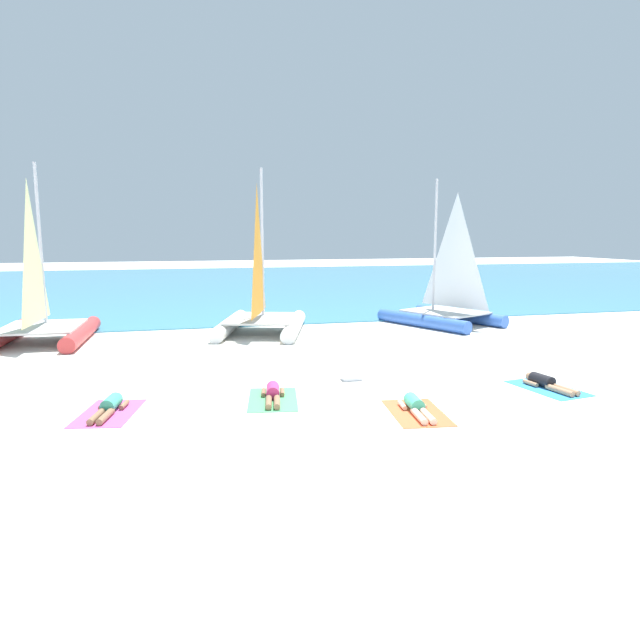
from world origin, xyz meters
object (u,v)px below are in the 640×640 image
Objects in this scene: sunbather_center_left at (273,393)px; sunbather_center_right at (416,406)px; sailboat_red at (41,317)px; sunbather_rightmost at (546,383)px; towel_rightmost at (548,388)px; sunbather_leftmost at (109,406)px; towel_center_right at (417,413)px; sailboat_white at (261,309)px; towel_leftmost at (109,413)px; towel_center_left at (273,399)px; sailboat_blue at (444,304)px; cooler_box at (352,373)px.

sunbather_center_left and sunbather_center_right have the same top height.
sailboat_red is 3.94× the size of sunbather_rightmost.
towel_rightmost is at bearing 2.78° from sunbather_center_left.
towel_center_right is at bearing -2.77° from sunbather_leftmost.
sunbather_rightmost is at bearing -42.09° from sailboat_white.
sailboat_red is 16.23m from sunbather_rightmost.
sailboat_red is at bearing 109.56° from towel_leftmost.
towel_center_left is at bearing -90.00° from sunbather_center_left.
towel_leftmost is 1.00× the size of towel_rightmost.
sailboat_blue is 12.38m from towel_center_left.
towel_leftmost is 1.21× the size of sunbather_rightmost.
sunbather_center_left is at bearing 13.78° from sunbather_leftmost.
sunbather_rightmost is 3.13× the size of cooler_box.
sunbather_center_right is at bearing 82.86° from towel_center_right.
sailboat_white is 3.26× the size of towel_center_left.
towel_rightmost is at bearing 8.02° from sunbather_leftmost.
sunbather_center_left is (3.51, 0.12, 0.00)m from sunbather_leftmost.
sunbather_leftmost is 3.51m from towel_center_left.
sailboat_red is 9.32m from towel_leftmost.
towel_center_left and towel_center_right have the same top height.
sailboat_red is 3.95× the size of sunbather_leftmost.
sailboat_white is at bearing 83.41° from towel_center_left.
sunbather_center_left is 3.29m from towel_center_right.
sunbather_center_right is (6.31, -1.51, 0.13)m from towel_leftmost.
sailboat_red is at bearing 144.85° from towel_rightmost.
sailboat_red is at bearing -162.61° from sailboat_white.
sunbather_leftmost is at bearing -168.46° from sunbather_center_left.
sunbather_rightmost is at bearing 8.39° from sunbather_leftmost.
sailboat_blue is 3.14× the size of towel_leftmost.
sunbather_center_left reaches higher than towel_leftmost.
sunbather_leftmost is 0.82× the size of towel_rightmost.
cooler_box is (5.78, 1.31, 0.05)m from sunbather_leftmost.
sunbather_center_left is 2.56m from cooler_box.
sailboat_blue is 3.14× the size of towel_center_right.
towel_center_right is (-5.86, -10.51, -0.88)m from sailboat_blue.
towel_center_right is at bearing -173.87° from sunbather_rightmost.
towel_center_left is 1.00× the size of towel_rightmost.
sunbather_leftmost is at bearing -68.19° from sailboat_red.
sailboat_blue reaches higher than cooler_box.
sailboat_red reaches higher than cooler_box.
sunbather_leftmost is at bearing -167.19° from cooler_box.
sailboat_white reaches higher than cooler_box.
sunbather_center_right is at bearing -2.19° from sunbather_leftmost.
sailboat_white is at bearing 156.85° from sailboat_blue.
sunbather_leftmost is 0.82× the size of towel_center_right.
sailboat_blue is at bearing 2.75° from sailboat_red.
sailboat_red is 10.86m from sunbather_center_left.
towel_center_left is 3.24m from sunbather_center_right.
towel_center_left is at bearing 173.71° from towel_rightmost.
towel_leftmost is at bearing 176.53° from towel_rightmost.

